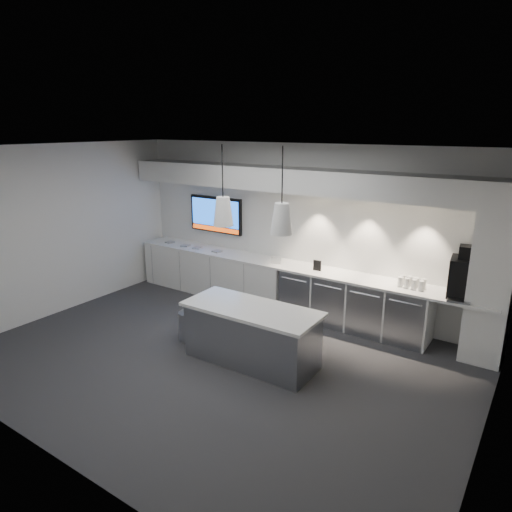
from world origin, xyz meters
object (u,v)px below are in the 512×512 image
Objects in this scene: island at (252,334)px; coffee_machine at (465,276)px; wall_tv at (216,215)px; bin at (189,326)px.

coffee_machine is (2.39, 1.92, 0.79)m from island.
wall_tv is 0.63× the size of island.
island is 2.62× the size of coffee_machine.
coffee_machine is (4.75, -0.25, -0.35)m from wall_tv.
wall_tv reaches higher than coffee_machine.
coffee_machine is at bearing 27.66° from bin.
bin is at bearing -159.26° from coffee_machine.
island is at bearing -148.14° from coffee_machine.
island is (2.36, -2.17, -1.14)m from wall_tv.
coffee_machine is at bearing -2.97° from wall_tv.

